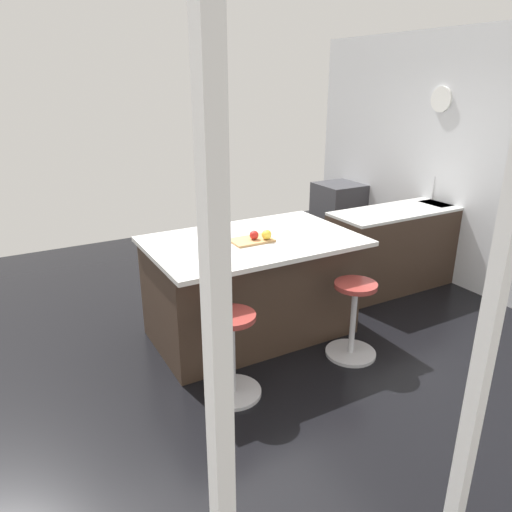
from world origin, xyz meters
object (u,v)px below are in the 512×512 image
object	(u,v)px
cutting_board	(251,240)
apple_yellow	(267,235)
apple_red	(254,235)
kitchen_island	(251,286)
oven_range	(338,214)
stool_middle	(232,358)
stool_by_window	(353,322)

from	to	relation	value
cutting_board	apple_yellow	bearing A→B (deg)	149.12
apple_red	kitchen_island	bearing A→B (deg)	-102.69
apple_red	oven_range	bearing A→B (deg)	-142.64
kitchen_island	stool_middle	bearing A→B (deg)	53.08
cutting_board	stool_middle	bearing A→B (deg)	51.64
stool_by_window	apple_red	distance (m)	1.13
stool_middle	apple_yellow	xyz separation A→B (m)	(-0.65, -0.61, 0.70)
cutting_board	kitchen_island	bearing A→B (deg)	-115.11
cutting_board	apple_red	xyz separation A→B (m)	(-0.02, 0.02, 0.05)
oven_range	stool_by_window	size ratio (longest dim) A/B	1.30
stool_by_window	cutting_board	size ratio (longest dim) A/B	1.90
oven_range	apple_red	world-z (taller)	apple_red
stool_by_window	stool_middle	bearing A→B (deg)	0.00
apple_yellow	oven_range	bearing A→B (deg)	-140.77
kitchen_island	apple_red	xyz separation A→B (m)	(0.03, 0.11, 0.53)
oven_range	kitchen_island	size ratio (longest dim) A/B	0.48
oven_range	apple_red	xyz separation A→B (m)	(2.39, 1.83, 0.57)
stool_middle	apple_yellow	distance (m)	1.13
stool_by_window	stool_middle	size ratio (longest dim) A/B	1.00
kitchen_island	stool_by_window	bearing A→B (deg)	126.92
kitchen_island	apple_yellow	xyz separation A→B (m)	(-0.07, 0.16, 0.54)
oven_range	stool_by_window	distance (m)	3.06
stool_middle	kitchen_island	bearing A→B (deg)	-126.92
oven_range	kitchen_island	bearing A→B (deg)	35.91
oven_range	stool_middle	size ratio (longest dim) A/B	1.30
stool_by_window	stool_middle	world-z (taller)	same
stool_by_window	cutting_board	distance (m)	1.12
kitchen_island	apple_red	world-z (taller)	apple_red
cutting_board	apple_yellow	world-z (taller)	apple_yellow
stool_by_window	stool_middle	distance (m)	1.16
kitchen_island	apple_red	size ratio (longest dim) A/B	23.14
stool_middle	cutting_board	bearing A→B (deg)	-128.36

